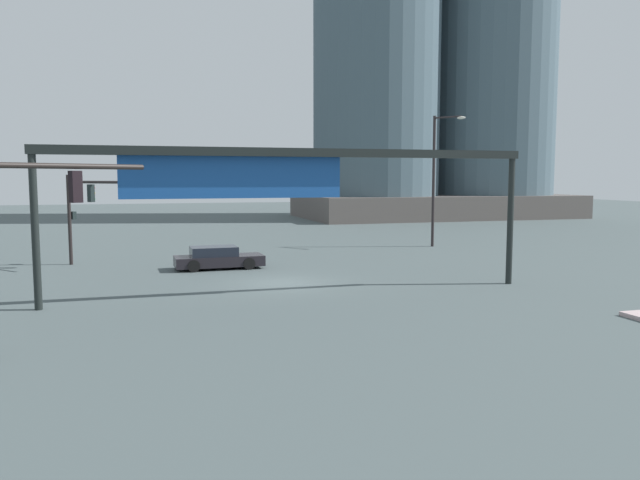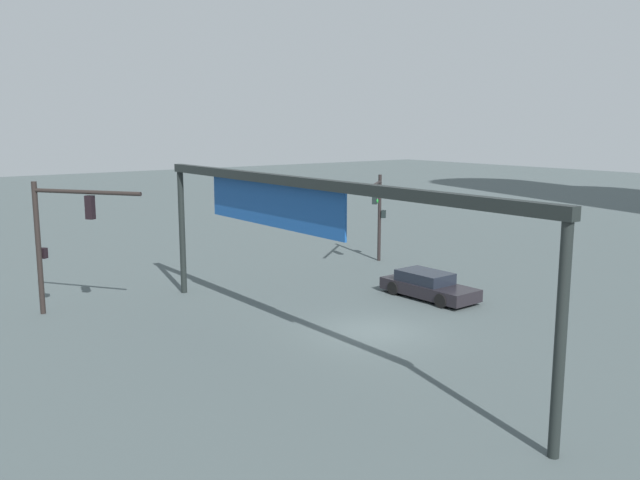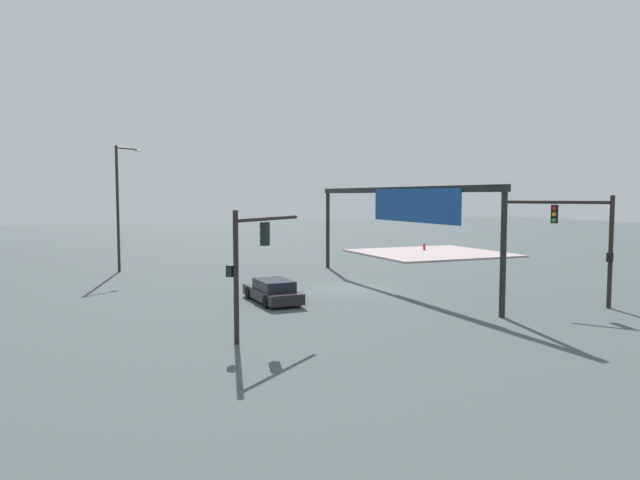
# 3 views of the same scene
# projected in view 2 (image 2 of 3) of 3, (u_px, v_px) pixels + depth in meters

# --- Properties ---
(ground_plane) EXTENTS (183.25, 183.25, 0.00)m
(ground_plane) POSITION_uv_depth(u_px,v_px,m) (374.00, 331.00, 25.84)
(ground_plane) COLOR #465253
(traffic_signal_near_corner) EXTENTS (4.52, 3.05, 5.59)m
(traffic_signal_near_corner) POSITION_uv_depth(u_px,v_px,m) (59.00, 228.00, 27.34)
(traffic_signal_near_corner) COLOR black
(traffic_signal_near_corner) RESTS_ON ground
(traffic_signal_opposite_side) EXTENTS (3.04, 3.84, 5.04)m
(traffic_signal_opposite_side) POSITION_uv_depth(u_px,v_px,m) (378.00, 206.00, 37.77)
(traffic_signal_opposite_side) COLOR black
(traffic_signal_opposite_side) RESTS_ON ground
(overhead_sign_gantry) EXTENTS (20.41, 0.43, 6.09)m
(overhead_sign_gantry) POSITION_uv_depth(u_px,v_px,m) (297.00, 205.00, 23.71)
(overhead_sign_gantry) COLOR black
(overhead_sign_gantry) RESTS_ON ground
(sedan_car_approaching) EXTENTS (4.75, 2.00, 1.21)m
(sedan_car_approaching) POSITION_uv_depth(u_px,v_px,m) (428.00, 286.00, 30.74)
(sedan_car_approaching) COLOR black
(sedan_car_approaching) RESTS_ON ground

